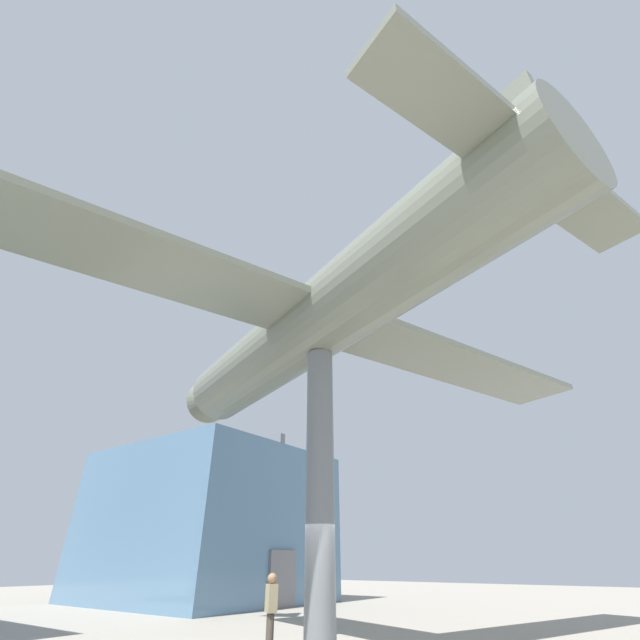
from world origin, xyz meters
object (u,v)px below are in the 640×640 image
at_px(support_pylon_central, 320,487).
at_px(suspended_airplane, 315,324).
at_px(visitor_second, 315,593).
at_px(visitor_person, 271,606).

xyz_separation_m(support_pylon_central, suspended_airplane, (0.09, 0.24, 4.28)).
bearing_deg(visitor_second, support_pylon_central, -93.36).
relative_size(support_pylon_central, visitor_person, 4.14).
xyz_separation_m(support_pylon_central, visitor_second, (3.66, 2.82, -2.24)).
height_order(suspended_airplane, visitor_second, suspended_airplane).
bearing_deg(suspended_airplane, visitor_person, 82.97).
distance_m(support_pylon_central, visitor_second, 5.13).
bearing_deg(support_pylon_central, suspended_airplane, 70.12).
relative_size(suspended_airplane, visitor_person, 13.30).
bearing_deg(support_pylon_central, visitor_second, 37.64).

